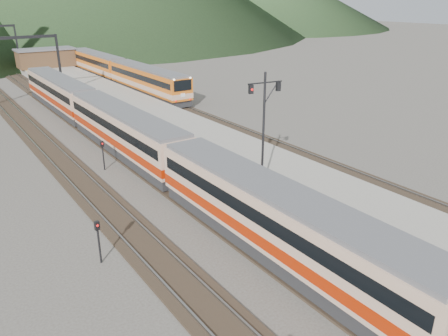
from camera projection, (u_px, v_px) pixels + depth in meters
track_main at (90, 128)px, 43.14m from camera, size 2.60×200.00×0.23m
track_far at (37, 137)px, 40.49m from camera, size 2.60×200.00×0.23m
track_second at (190, 112)px, 49.25m from camera, size 2.60×200.00×0.23m
platform at (150, 120)px, 44.43m from camera, size 8.00×100.00×1.00m
gantry_near at (18, 57)px, 51.08m from camera, size 9.55×0.25×8.00m
station_shed at (46, 57)px, 74.25m from camera, size 9.40×4.40×3.10m
main_train at (125, 132)px, 35.50m from camera, size 2.71×55.69×3.31m
second_train at (119, 72)px, 63.97m from camera, size 2.74×37.32×3.34m
signal_mast at (264, 121)px, 25.29m from camera, size 2.19×0.48×7.28m
short_signal_b at (103, 152)px, 32.38m from camera, size 0.24×0.20×2.27m
short_signal_c at (98, 236)px, 20.89m from camera, size 0.25×0.20×2.27m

